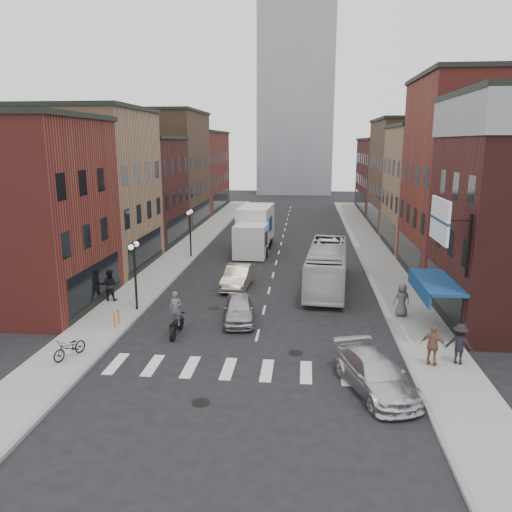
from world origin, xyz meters
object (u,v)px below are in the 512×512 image
Objects in this scene: parked_bicycle at (70,348)px; ped_right_c at (402,300)px; sedan_left_far at (238,277)px; ped_left_solo at (110,285)px; sedan_left_near at (239,309)px; streetlamp_near at (135,263)px; bike_rack at (116,318)px; motorcycle_rider at (176,315)px; streetlamp_far at (190,224)px; box_truck at (254,230)px; curb_car at (375,374)px; ped_right_b at (433,345)px; billboard_sign at (442,222)px; transit_bus at (327,266)px; ped_right_a at (460,344)px.

ped_right_c is (15.97, 7.22, 0.47)m from parked_bicycle.
ped_left_solo is at bearing -147.78° from sedan_left_far.
streetlamp_near is at bearing 163.50° from sedan_left_near.
sedan_left_near is at bearing 165.12° from ped_left_solo.
sedan_left_far is (5.43, 8.21, 0.21)m from bike_rack.
streetlamp_near is 3.59m from bike_rack.
streetlamp_far is at bearing 107.86° from motorcycle_rider.
parked_bicycle is at bearing -100.49° from box_truck.
ped_right_c is at bearing 1.32° from streetlamp_near.
sedan_left_near is 2.21× the size of ped_right_c.
sedan_left_near is at bearing 112.23° from curb_car.
ped_left_solo reaches higher than sedan_left_far.
streetlamp_far is 25.35m from ped_right_b.
streetlamp_far is 10.20m from sedan_left_far.
billboard_sign is 11.80m from transit_bus.
ped_right_b reaches higher than parked_bicycle.
sedan_left_near is 2.29× the size of ped_right_a.
ped_left_solo is (-2.00, 4.18, 0.58)m from bike_rack.
ped_right_a is at bearing 92.60° from ped_right_c.
ped_right_a is (5.33, -12.00, -0.42)m from transit_bus.
sedan_left_far is at bearing 140.04° from billboard_sign.
box_truck is at bearing -69.66° from ped_right_c.
bike_rack is 20.81m from box_truck.
billboard_sign is 13.69m from motorcycle_rider.
sedan_left_far is at bearing -21.52° from ped_right_b.
sedan_left_near is 9.14m from ped_right_c.
sedan_left_near is 0.91× the size of sedan_left_far.
billboard_sign reaches higher than ped_left_solo.
sedan_left_far is 0.93× the size of curb_car.
motorcycle_rider is at bearing -46.17° from streetlamp_near.
ped_right_c is at bearing -51.66° from transit_bus.
transit_bus is at bearing -57.92° from box_truck.
ped_left_solo is at bearing -99.97° from streetlamp_far.
ped_left_solo reaches higher than ped_right_a.
ped_right_c reaches higher than sedan_left_far.
box_truck reaches higher than parked_bicycle.
curb_car is 2.65× the size of ped_right_b.
ped_right_a is (13.33, -2.35, -0.03)m from motorcycle_rider.
streetlamp_far reaches higher than transit_bus.
motorcycle_rider is 12.52m from ped_right_c.
streetlamp_far is at bearing -26.67° from ped_right_a.
ped_left_solo is at bearing -13.98° from ped_right_c.
parked_bicycle is at bearing -168.62° from billboard_sign.
streetlamp_near is 2.25× the size of ped_right_a.
streetlamp_far reaches higher than ped_right_c.
curb_car is at bearing 148.02° from ped_left_solo.
billboard_sign reaches higher than sedan_left_far.
sedan_left_near reaches higher than bike_rack.
streetlamp_far is 0.83× the size of curb_car.
billboard_sign is 0.35× the size of transit_bus.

